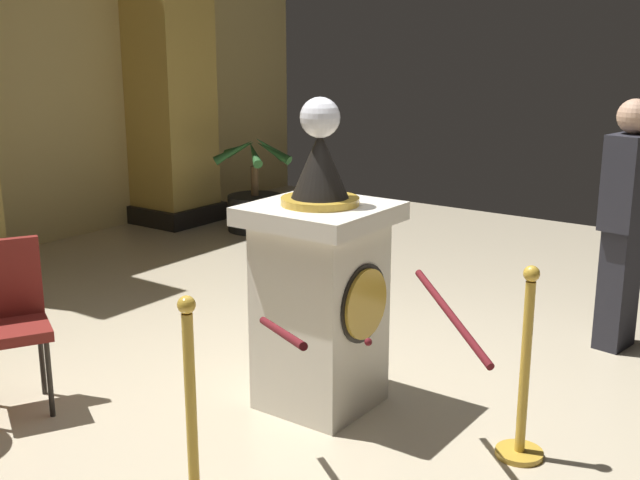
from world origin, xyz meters
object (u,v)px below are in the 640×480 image
at_px(stanchion_near, 192,436).
at_px(potted_palm_right, 255,204).
at_px(cafe_chair_red, 8,310).
at_px(bystander_guest, 625,219).
at_px(pedestal_clock, 321,287).
at_px(stanchion_far, 523,392).

xyz_separation_m(stanchion_near, potted_palm_right, (4.20, 3.19, -0.05)).
height_order(stanchion_near, cafe_chair_red, stanchion_near).
distance_m(bystander_guest, cafe_chair_red, 3.86).
bearing_deg(pedestal_clock, stanchion_far, -84.93).
xyz_separation_m(stanchion_far, potted_palm_right, (2.93, 4.22, -0.05)).
relative_size(stanchion_near, potted_palm_right, 0.95).
height_order(pedestal_clock, stanchion_far, pedestal_clock).
distance_m(pedestal_clock, stanchion_far, 1.22).
relative_size(stanchion_near, stanchion_far, 0.99).
bearing_deg(stanchion_near, bystander_guest, -17.82).
xyz_separation_m(stanchion_near, bystander_guest, (3.04, -0.98, 0.55)).
bearing_deg(potted_palm_right, bystander_guest, -105.48).
bearing_deg(cafe_chair_red, pedestal_clock, -53.62).
bearing_deg(stanchion_far, potted_palm_right, 55.20).
distance_m(stanchion_far, bystander_guest, 1.86).
distance_m(stanchion_far, cafe_chair_red, 2.81).
relative_size(stanchion_near, bystander_guest, 0.59).
relative_size(stanchion_far, potted_palm_right, 0.95).
height_order(pedestal_clock, bystander_guest, pedestal_clock).
bearing_deg(bystander_guest, cafe_chair_red, 139.15).
height_order(potted_palm_right, cafe_chair_red, potted_palm_right).
xyz_separation_m(stanchion_near, stanchion_far, (1.27, -1.02, 0.00)).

